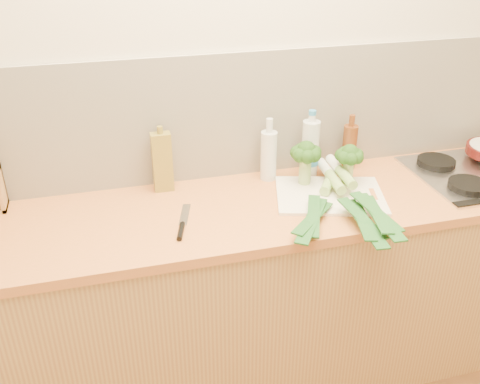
{
  "coord_description": "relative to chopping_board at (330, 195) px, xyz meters",
  "views": [
    {
      "loc": [
        -0.57,
        -0.58,
        1.95
      ],
      "look_at": [
        -0.12,
        1.1,
        1.02
      ],
      "focal_mm": 40.0,
      "sensor_mm": 36.0,
      "label": 1
    }
  ],
  "objects": [
    {
      "name": "chopping_board",
      "position": [
        0.0,
        0.0,
        0.0
      ],
      "size": [
        0.5,
        0.42,
        0.01
      ],
      "primitive_type": "cube",
      "rotation": [
        0.0,
        0.0,
        -0.28
      ],
      "color": "white",
      "rests_on": "counter"
    },
    {
      "name": "leek_back",
      "position": [
        0.07,
        -0.06,
        0.07
      ],
      "size": [
        0.11,
        0.68,
        0.04
      ],
      "rotation": [
        0.0,
        0.0,
        -0.06
      ],
      "color": "white",
      "rests_on": "chopping_board"
    },
    {
      "name": "broccoli_right",
      "position": [
        0.11,
        0.08,
        0.13
      ],
      "size": [
        0.12,
        0.12,
        0.17
      ],
      "color": "#93B268",
      "rests_on": "chopping_board"
    },
    {
      "name": "leek_mid",
      "position": [
        0.02,
        -0.05,
        0.05
      ],
      "size": [
        0.13,
        0.7,
        0.04
      ],
      "rotation": [
        0.0,
        0.0,
        -0.09
      ],
      "color": "white",
      "rests_on": "chopping_board"
    },
    {
      "name": "chefs_knife",
      "position": [
        -0.63,
        -0.09,
        0.0
      ],
      "size": [
        0.1,
        0.26,
        0.02
      ],
      "rotation": [
        0.0,
        0.0,
        -0.28
      ],
      "color": "silver",
      "rests_on": "counter"
    },
    {
      "name": "glass_bottle",
      "position": [
        -0.19,
        0.23,
        0.11
      ],
      "size": [
        0.07,
        0.07,
        0.28
      ],
      "color": "silver",
      "rests_on": "counter"
    },
    {
      "name": "broccoli_left",
      "position": [
        -0.07,
        0.12,
        0.14
      ],
      "size": [
        0.13,
        0.13,
        0.19
      ],
      "color": "#93B268",
      "rests_on": "chopping_board"
    },
    {
      "name": "water_bottle",
      "position": [
        -0.01,
        0.22,
        0.11
      ],
      "size": [
        0.08,
        0.08,
        0.28
      ],
      "color": "silver",
      "rests_on": "counter"
    },
    {
      "name": "counter",
      "position": [
        -0.29,
        0.02,
        -0.46
      ],
      "size": [
        3.2,
        0.62,
        0.9
      ],
      "color": "tan",
      "rests_on": "ground"
    },
    {
      "name": "room_shell",
      "position": [
        -0.29,
        0.31,
        0.26
      ],
      "size": [
        3.5,
        3.5,
        3.5
      ],
      "color": "beige",
      "rests_on": "ground"
    },
    {
      "name": "amber_bottle",
      "position": [
        0.19,
        0.24,
        0.1
      ],
      "size": [
        0.06,
        0.06,
        0.25
      ],
      "color": "#5F2F12",
      "rests_on": "counter"
    },
    {
      "name": "leek_front",
      "position": [
        -0.04,
        -0.03,
        0.03
      ],
      "size": [
        0.4,
        0.55,
        0.04
      ],
      "rotation": [
        0.0,
        0.0,
        -0.6
      ],
      "color": "white",
      "rests_on": "chopping_board"
    },
    {
      "name": "oil_tin",
      "position": [
        -0.65,
        0.24,
        0.12
      ],
      "size": [
        0.08,
        0.05,
        0.28
      ],
      "color": "olive",
      "rests_on": "counter"
    }
  ]
}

